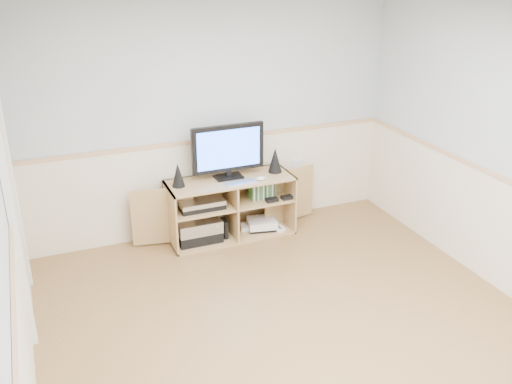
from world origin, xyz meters
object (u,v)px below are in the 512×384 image
(media_cabinet, at_px, (229,205))
(game_consoles, at_px, (261,224))
(monitor, at_px, (228,150))
(keyboard, at_px, (240,183))

(media_cabinet, xyz_separation_m, game_consoles, (0.34, -0.07, -0.26))
(media_cabinet, xyz_separation_m, monitor, (0.00, -0.01, 0.63))
(monitor, height_order, game_consoles, monitor)
(media_cabinet, distance_m, game_consoles, 0.44)
(game_consoles, bearing_deg, media_cabinet, 168.37)
(media_cabinet, height_order, game_consoles, media_cabinet)
(media_cabinet, relative_size, keyboard, 6.61)
(media_cabinet, relative_size, monitor, 2.70)
(keyboard, distance_m, game_consoles, 0.66)
(media_cabinet, bearing_deg, game_consoles, -11.63)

